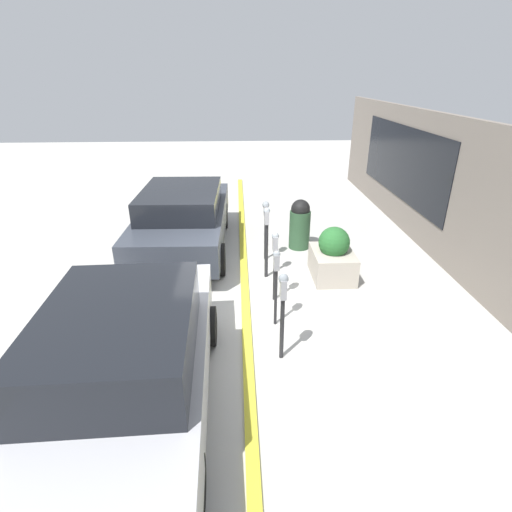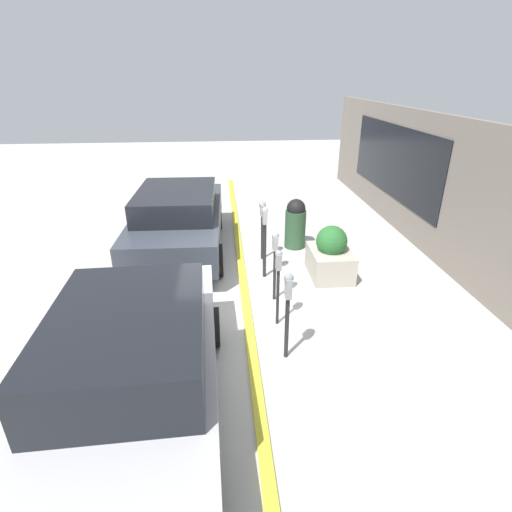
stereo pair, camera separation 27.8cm
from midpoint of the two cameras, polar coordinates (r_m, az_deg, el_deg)
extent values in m
plane|color=beige|center=(7.83, 0.06, -6.12)|extent=(40.00, 40.00, 0.00)
cube|color=gold|center=(7.82, -0.53, -6.01)|extent=(19.00, 0.16, 0.04)
cube|color=slate|center=(8.60, 31.49, 4.74)|extent=(19.00, 0.15, 3.21)
cube|color=black|center=(12.18, 20.64, 12.50)|extent=(5.70, 0.02, 1.92)
cylinder|color=#232326|center=(6.09, 5.07, -10.28)|extent=(0.06, 0.06, 1.06)
cube|color=#99999E|center=(5.72, 5.32, -4.64)|extent=(0.17, 0.09, 0.31)
sphere|color=gray|center=(5.65, 5.38, -3.27)|extent=(0.15, 0.15, 0.15)
cylinder|color=#232326|center=(6.84, 4.00, -5.93)|extent=(0.05, 0.05, 1.07)
cube|color=#99999E|center=(6.53, 4.17, -0.86)|extent=(0.15, 0.09, 0.27)
sphere|color=gray|center=(6.47, 4.21, 0.24)|extent=(0.12, 0.12, 0.12)
cylinder|color=#232326|center=(7.57, 3.72, -2.80)|extent=(0.06, 0.06, 1.04)
cube|color=#99999E|center=(7.29, 3.86, 1.82)|extent=(0.16, 0.09, 0.28)
sphere|color=gray|center=(7.24, 3.89, 2.84)|extent=(0.13, 0.13, 0.13)
cylinder|color=#232326|center=(8.40, 2.44, 0.72)|extent=(0.07, 0.07, 1.21)
cube|color=#99999E|center=(8.12, 2.54, 5.53)|extent=(0.15, 0.09, 0.28)
sphere|color=gray|center=(8.08, 2.55, 6.46)|extent=(0.13, 0.13, 0.13)
cylinder|color=#232326|center=(9.25, 2.23, 2.63)|extent=(0.06, 0.06, 1.08)
cube|color=#99999E|center=(9.03, 2.30, 6.55)|extent=(0.19, 0.09, 0.25)
sphere|color=gray|center=(8.99, 2.31, 7.31)|extent=(0.16, 0.16, 0.16)
cube|color=#B2A899|center=(8.69, 11.73, -1.17)|extent=(1.13, 0.85, 0.59)
sphere|color=#28662D|center=(8.49, 12.02, 1.93)|extent=(0.65, 0.65, 0.65)
cube|color=#B7B7BC|center=(5.34, -16.04, -15.29)|extent=(4.51, 2.04, 0.68)
cube|color=black|center=(4.81, -17.41, -10.52)|extent=(2.37, 1.74, 0.65)
cylinder|color=black|center=(6.51, -5.52, -9.96)|extent=(0.64, 0.23, 0.64)
cylinder|color=black|center=(6.84, -20.52, -9.78)|extent=(0.64, 0.23, 0.64)
cylinder|color=black|center=(4.52, -7.13, -30.20)|extent=(0.64, 0.23, 0.64)
cylinder|color=black|center=(4.98, -30.39, -27.64)|extent=(0.64, 0.23, 0.64)
cube|color=#383D47|center=(9.90, -9.48, 4.82)|extent=(4.76, 2.08, 0.70)
cube|color=black|center=(9.54, -9.85, 7.89)|extent=(2.49, 1.79, 0.52)
cylinder|color=black|center=(11.33, -4.00, 5.77)|extent=(0.71, 0.24, 0.71)
cylinder|color=black|center=(11.52, -13.12, 5.49)|extent=(0.71, 0.24, 0.71)
cylinder|color=black|center=(8.61, -4.31, -0.52)|extent=(0.71, 0.24, 0.71)
cylinder|color=black|center=(8.86, -16.14, -0.74)|extent=(0.71, 0.24, 0.71)
cylinder|color=#2D5133|center=(9.99, 7.04, 3.75)|extent=(0.51, 0.51, 0.95)
sphere|color=black|center=(9.81, 7.20, 6.69)|extent=(0.46, 0.46, 0.46)
camera|label=1|loc=(0.14, 91.08, -0.49)|focal=28.00mm
camera|label=2|loc=(0.14, -88.92, 0.49)|focal=28.00mm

